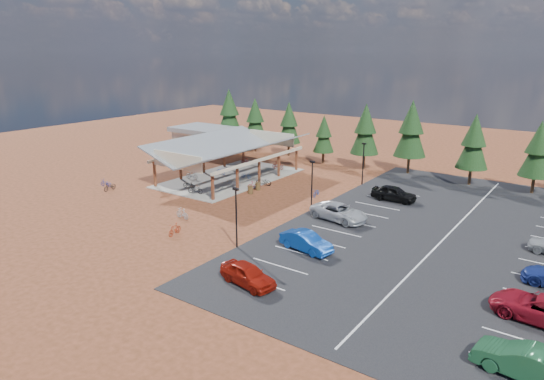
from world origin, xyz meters
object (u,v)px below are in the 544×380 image
object	(u,v)px
lamp_post_0	(236,213)
bike_11	(175,229)
bike_10	(106,183)
bike_3	(245,160)
bike_15	(254,185)
car_6	(541,308)
bike_4	(195,189)
bike_8	(110,186)
bike_7	(278,165)
car_4	(394,193)
lamp_post_2	(363,161)
bike_16	(263,181)
bike_13	(182,213)
trash_bin_1	(258,186)
trash_bin_0	(250,190)
bike_0	(189,185)
bike_14	(316,193)
bike_5	(237,183)
car_0	(248,274)
bike_6	(246,175)
lamp_post_1	(312,182)
car_2	(339,212)
outbuilding	(208,139)
bike_pavilion	(230,149)
bike_2	(221,171)
car_5	(527,362)
bike_1	(192,175)
car_1	(306,241)

from	to	relation	value
lamp_post_0	bike_11	distance (m)	6.79
bike_10	bike_3	bearing A→B (deg)	151.05
bike_15	car_6	world-z (taller)	car_6
bike_4	bike_8	world-z (taller)	bike_4
bike_7	car_4	bearing A→B (deg)	-104.47
lamp_post_2	bike_8	distance (m)	30.09
car_6	bike_16	bearing A→B (deg)	-109.80
bike_13	trash_bin_1	bearing A→B (deg)	-174.76
lamp_post_2	trash_bin_0	distance (m)	14.22
bike_0	bike_14	xyz separation A→B (m)	(13.77, 6.12, -0.10)
bike_5	car_0	xyz separation A→B (m)	(16.58, -18.96, 0.24)
lamp_post_2	bike_11	bearing A→B (deg)	-104.05
bike_6	car_6	xyz separation A→B (m)	(35.25, -16.06, 0.35)
bike_15	bike_14	bearing A→B (deg)	-119.33
lamp_post_1	bike_11	bearing A→B (deg)	-115.69
bike_5	bike_8	bearing A→B (deg)	144.69
bike_15	car_2	bearing A→B (deg)	-148.54
outbuilding	bike_14	distance (m)	29.41
bike_pavilion	bike_11	distance (m)	20.29
bike_3	bike_7	xyz separation A→B (m)	(5.86, -0.19, 0.07)
bike_14	car_6	distance (m)	28.25
bike_2	car_6	bearing A→B (deg)	-102.13
bike_0	bike_4	bearing A→B (deg)	-124.30
bike_5	car_5	distance (m)	38.88
bike_3	car_6	distance (m)	46.44
bike_11	bike_15	world-z (taller)	bike_11
outbuilding	bike_7	distance (m)	16.90
car_2	bike_15	bearing A→B (deg)	81.74
bike_5	bike_14	size ratio (longest dim) A/B	0.91
lamp_post_1	car_2	size ratio (longest dim) A/B	0.90
lamp_post_1	bike_5	world-z (taller)	lamp_post_1
bike_1	trash_bin_0	bearing A→B (deg)	-100.46
trash_bin_1	bike_13	bearing A→B (deg)	-90.08
bike_16	car_4	distance (m)	15.53
bike_2	car_6	world-z (taller)	car_6
bike_8	car_1	bearing A→B (deg)	-14.71
lamp_post_1	bike_8	size ratio (longest dim) A/B	2.76
trash_bin_0	bike_5	bearing A→B (deg)	158.18
bike_14	car_4	world-z (taller)	car_4
lamp_post_1	bike_14	world-z (taller)	lamp_post_1
bike_10	trash_bin_1	bearing A→B (deg)	109.80
bike_2	car_4	xyz separation A→B (m)	(22.80, 2.21, 0.33)
car_1	outbuilding	bearing A→B (deg)	63.08
bike_13	bike_16	world-z (taller)	bike_13
bike_2	car_0	xyz separation A→B (m)	(22.01, -22.38, 0.27)
trash_bin_1	bike_5	bearing A→B (deg)	-170.32
lamp_post_1	car_1	world-z (taller)	lamp_post_1
outbuilding	trash_bin_0	size ratio (longest dim) A/B	12.22
bike_10	bike_13	xyz separation A→B (m)	(15.79, -2.86, 0.10)
bike_2	bike_4	bearing A→B (deg)	-147.55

